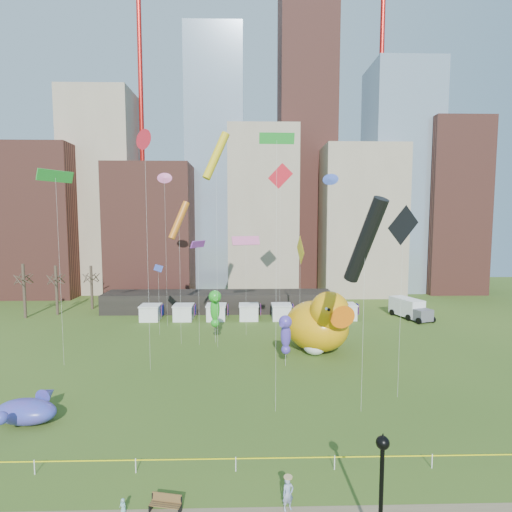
{
  "coord_description": "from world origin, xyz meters",
  "views": [
    {
      "loc": [
        0.69,
        -22.01,
        15.06
      ],
      "look_at": [
        1.51,
        11.93,
        12.0
      ],
      "focal_mm": 27.0,
      "sensor_mm": 36.0,
      "label": 1
    }
  ],
  "objects_px": {
    "toddler": "(123,506)",
    "lamppost": "(382,481)",
    "seahorse_green": "(215,306)",
    "seahorse_purple": "(286,331)",
    "park_bench": "(166,503)",
    "woman": "(288,494)",
    "box_truck": "(409,308)",
    "small_duck": "(315,344)",
    "whale_inflatable": "(28,410)",
    "big_duck": "(319,323)"
  },
  "relations": [
    {
      "from": "park_bench",
      "to": "seahorse_green",
      "type": "bearing_deg",
      "value": 100.4
    },
    {
      "from": "small_duck",
      "to": "box_truck",
      "type": "relative_size",
      "value": 0.5
    },
    {
      "from": "whale_inflatable",
      "to": "lamppost",
      "type": "bearing_deg",
      "value": -19.51
    },
    {
      "from": "small_duck",
      "to": "whale_inflatable",
      "type": "distance_m",
      "value": 27.92
    },
    {
      "from": "small_duck",
      "to": "box_truck",
      "type": "bearing_deg",
      "value": 30.23
    },
    {
      "from": "box_truck",
      "to": "seahorse_purple",
      "type": "bearing_deg",
      "value": -156.57
    },
    {
      "from": "small_duck",
      "to": "whale_inflatable",
      "type": "relative_size",
      "value": 0.62
    },
    {
      "from": "lamppost",
      "to": "whale_inflatable",
      "type": "bearing_deg",
      "value": 151.64
    },
    {
      "from": "small_duck",
      "to": "seahorse_green",
      "type": "height_order",
      "value": "seahorse_green"
    },
    {
      "from": "small_duck",
      "to": "park_bench",
      "type": "xyz_separation_m",
      "value": [
        -11.91,
        -23.25,
        -0.77
      ]
    },
    {
      "from": "seahorse_purple",
      "to": "whale_inflatable",
      "type": "height_order",
      "value": "seahorse_purple"
    },
    {
      "from": "box_truck",
      "to": "small_duck",
      "type": "bearing_deg",
      "value": -156.37
    },
    {
      "from": "box_truck",
      "to": "woman",
      "type": "xyz_separation_m",
      "value": [
        -23.25,
        -39.63,
        -0.65
      ]
    },
    {
      "from": "small_duck",
      "to": "park_bench",
      "type": "distance_m",
      "value": 26.14
    },
    {
      "from": "park_bench",
      "to": "box_truck",
      "type": "distance_m",
      "value": 49.42
    },
    {
      "from": "big_duck",
      "to": "park_bench",
      "type": "bearing_deg",
      "value": -139.77
    },
    {
      "from": "seahorse_purple",
      "to": "lamppost",
      "type": "bearing_deg",
      "value": -60.46
    },
    {
      "from": "seahorse_green",
      "to": "woman",
      "type": "height_order",
      "value": "seahorse_green"
    },
    {
      "from": "seahorse_green",
      "to": "box_truck",
      "type": "xyz_separation_m",
      "value": [
        29.32,
        11.53,
        -3.15
      ]
    },
    {
      "from": "small_duck",
      "to": "park_bench",
      "type": "bearing_deg",
      "value": -129.55
    },
    {
      "from": "whale_inflatable",
      "to": "woman",
      "type": "distance_m",
      "value": 20.8
    },
    {
      "from": "seahorse_purple",
      "to": "park_bench",
      "type": "distance_m",
      "value": 21.92
    },
    {
      "from": "big_duck",
      "to": "woman",
      "type": "relative_size",
      "value": 6.1
    },
    {
      "from": "seahorse_purple",
      "to": "park_bench",
      "type": "xyz_separation_m",
      "value": [
        -8.28,
        -20.04,
        -3.21
      ]
    },
    {
      "from": "woman",
      "to": "small_duck",
      "type": "bearing_deg",
      "value": 53.98
    },
    {
      "from": "big_duck",
      "to": "park_bench",
      "type": "distance_m",
      "value": 27.68
    },
    {
      "from": "small_duck",
      "to": "woman",
      "type": "bearing_deg",
      "value": -115.81
    },
    {
      "from": "seahorse_green",
      "to": "park_bench",
      "type": "bearing_deg",
      "value": -97.56
    },
    {
      "from": "toddler",
      "to": "lamppost",
      "type": "bearing_deg",
      "value": 12.05
    },
    {
      "from": "seahorse_purple",
      "to": "box_truck",
      "type": "height_order",
      "value": "seahorse_purple"
    },
    {
      "from": "park_bench",
      "to": "box_truck",
      "type": "relative_size",
      "value": 0.23
    },
    {
      "from": "woman",
      "to": "seahorse_green",
      "type": "bearing_deg",
      "value": 79.57
    },
    {
      "from": "small_duck",
      "to": "whale_inflatable",
      "type": "xyz_separation_m",
      "value": [
        -24.15,
        -14.01,
        -0.29
      ]
    },
    {
      "from": "seahorse_purple",
      "to": "whale_inflatable",
      "type": "relative_size",
      "value": 0.89
    },
    {
      "from": "park_bench",
      "to": "box_truck",
      "type": "xyz_separation_m",
      "value": [
        29.61,
        39.55,
        1.07
      ]
    },
    {
      "from": "lamppost",
      "to": "box_truck",
      "type": "distance_m",
      "value": 46.69
    },
    {
      "from": "box_truck",
      "to": "toddler",
      "type": "relative_size",
      "value": 9.82
    },
    {
      "from": "whale_inflatable",
      "to": "lamppost",
      "type": "relative_size",
      "value": 1.05
    },
    {
      "from": "seahorse_purple",
      "to": "park_bench",
      "type": "bearing_deg",
      "value": -87.75
    },
    {
      "from": "park_bench",
      "to": "woman",
      "type": "relative_size",
      "value": 0.99
    },
    {
      "from": "whale_inflatable",
      "to": "small_duck",
      "type": "bearing_deg",
      "value": 38.96
    },
    {
      "from": "lamppost",
      "to": "toddler",
      "type": "relative_size",
      "value": 7.55
    },
    {
      "from": "seahorse_green",
      "to": "seahorse_purple",
      "type": "distance_m",
      "value": 11.34
    },
    {
      "from": "seahorse_green",
      "to": "box_truck",
      "type": "height_order",
      "value": "seahorse_green"
    },
    {
      "from": "whale_inflatable",
      "to": "big_duck",
      "type": "bearing_deg",
      "value": 40.34
    },
    {
      "from": "small_duck",
      "to": "seahorse_purple",
      "type": "height_order",
      "value": "seahorse_purple"
    },
    {
      "from": "seahorse_green",
      "to": "whale_inflatable",
      "type": "relative_size",
      "value": 1.09
    },
    {
      "from": "big_duck",
      "to": "lamppost",
      "type": "height_order",
      "value": "big_duck"
    },
    {
      "from": "big_duck",
      "to": "lamppost",
      "type": "distance_m",
      "value": 27.45
    },
    {
      "from": "park_bench",
      "to": "woman",
      "type": "distance_m",
      "value": 6.37
    }
  ]
}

